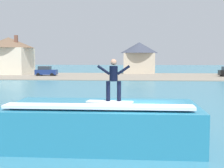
# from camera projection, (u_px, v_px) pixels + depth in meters

# --- Properties ---
(ground_plane) EXTENTS (260.00, 260.00, 0.00)m
(ground_plane) POSITION_uv_depth(u_px,v_px,m) (140.00, 151.00, 12.47)
(ground_plane) COLOR teal
(wave_crest) EXTENTS (7.86, 4.29, 1.82)m
(wave_crest) POSITION_uv_depth(u_px,v_px,m) (102.00, 123.00, 13.47)
(wave_crest) COLOR teal
(wave_crest) RESTS_ON ground_plane
(surfboard) EXTENTS (1.86, 0.78, 0.06)m
(surfboard) POSITION_uv_depth(u_px,v_px,m) (110.00, 102.00, 12.63)
(surfboard) COLOR white
(surfboard) RESTS_ON wave_crest
(surfer) EXTENTS (1.28, 0.32, 1.64)m
(surfer) POSITION_uv_depth(u_px,v_px,m) (114.00, 78.00, 12.57)
(surfer) COLOR black
(surfer) RESTS_ON surfboard
(shoreline_bank) EXTENTS (120.00, 21.14, 0.11)m
(shoreline_bank) POSITION_uv_depth(u_px,v_px,m) (138.00, 76.00, 58.95)
(shoreline_bank) COLOR gray
(shoreline_bank) RESTS_ON ground_plane
(car_near_shore) EXTENTS (3.94, 2.04, 1.86)m
(car_near_shore) POSITION_uv_depth(u_px,v_px,m) (46.00, 71.00, 59.81)
(car_near_shore) COLOR navy
(car_near_shore) RESTS_ON ground_plane
(house_with_chimney) EXTENTS (10.28, 10.28, 7.85)m
(house_with_chimney) POSITION_uv_depth(u_px,v_px,m) (9.00, 54.00, 65.95)
(house_with_chimney) COLOR beige
(house_with_chimney) RESTS_ON ground_plane
(house_small_cottage) EXTENTS (7.93, 7.93, 6.64)m
(house_small_cottage) POSITION_uv_depth(u_px,v_px,m) (139.00, 56.00, 68.55)
(house_small_cottage) COLOR beige
(house_small_cottage) RESTS_ON ground_plane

